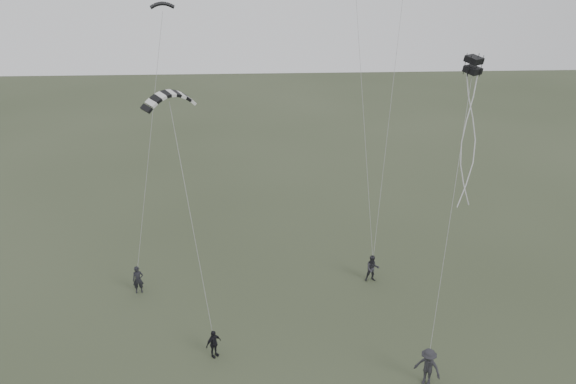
{
  "coord_description": "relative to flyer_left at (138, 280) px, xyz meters",
  "views": [
    {
      "loc": [
        -0.25,
        -22.28,
        18.54
      ],
      "look_at": [
        1.27,
        5.18,
        6.68
      ],
      "focal_mm": 35.0,
      "sensor_mm": 36.0,
      "label": 1
    }
  ],
  "objects": [
    {
      "name": "ground",
      "position": [
        7.46,
        -6.21,
        -0.85
      ],
      "size": [
        140.0,
        140.0,
        0.0
      ],
      "primitive_type": "plane",
      "color": "#353D27",
      "rests_on": "ground"
    },
    {
      "name": "flyer_left",
      "position": [
        0.0,
        0.0,
        0.0
      ],
      "size": [
        0.69,
        0.52,
        1.7
      ],
      "primitive_type": "imported",
      "rotation": [
        0.0,
        0.0,
        0.19
      ],
      "color": "black",
      "rests_on": "ground"
    },
    {
      "name": "flyer_right",
      "position": [
        13.92,
        0.47,
        0.01
      ],
      "size": [
        0.84,
        0.66,
        1.72
      ],
      "primitive_type": "imported",
      "rotation": [
        0.0,
        0.0,
        0.01
      ],
      "color": "#28282D",
      "rests_on": "ground"
    },
    {
      "name": "flyer_center",
      "position": [
        4.78,
        -5.95,
        -0.1
      ],
      "size": [
        0.9,
        0.85,
        1.5
      ],
      "primitive_type": "imported",
      "rotation": [
        0.0,
        0.0,
        0.72
      ],
      "color": "black",
      "rests_on": "ground"
    },
    {
      "name": "flyer_far",
      "position": [
        14.74,
        -8.45,
        0.12
      ],
      "size": [
        1.43,
        1.34,
        1.94
      ],
      "primitive_type": "imported",
      "rotation": [
        0.0,
        0.0,
        -0.67
      ],
      "color": "#26252A",
      "rests_on": "ground"
    },
    {
      "name": "kite_dark_small",
      "position": [
        2.04,
        4.46,
        14.99
      ],
      "size": [
        1.37,
        0.69,
        0.54
      ],
      "primitive_type": null,
      "rotation": [
        0.23,
        0.0,
        0.16
      ],
      "color": "black",
      "rests_on": "flyer_left"
    },
    {
      "name": "kite_striped",
      "position": [
        2.95,
        -1.69,
        11.39
      ],
      "size": [
        2.67,
        2.26,
        1.19
      ],
      "primitive_type": null,
      "rotation": [
        0.19,
        0.0,
        0.63
      ],
      "color": "black",
      "rests_on": "flyer_center"
    },
    {
      "name": "kite_box",
      "position": [
        16.62,
        -4.39,
        13.11
      ],
      "size": [
        0.94,
        0.97,
        0.82
      ],
      "primitive_type": null,
      "rotation": [
        0.2,
        0.0,
        0.62
      ],
      "color": "black",
      "rests_on": "flyer_far"
    }
  ]
}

